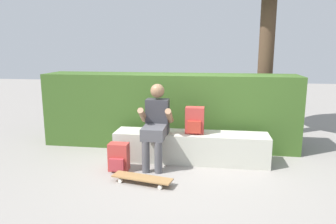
% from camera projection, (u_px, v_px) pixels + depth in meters
% --- Properties ---
extents(ground_plane, '(24.00, 24.00, 0.00)m').
position_uv_depth(ground_plane, '(189.00, 169.00, 4.63)').
color(ground_plane, gray).
extents(bench_main, '(2.34, 0.46, 0.46)m').
position_uv_depth(bench_main, '(191.00, 147.00, 4.89)').
color(bench_main, '#B7B7A7').
rests_on(bench_main, ground).
extents(person_skater, '(0.49, 0.62, 1.21)m').
position_uv_depth(person_skater, '(156.00, 122.00, 4.67)').
color(person_skater, '#333338').
rests_on(person_skater, ground).
extents(skateboard_near_person, '(0.82, 0.36, 0.09)m').
position_uv_depth(skateboard_near_person, '(142.00, 178.00, 4.11)').
color(skateboard_near_person, olive).
rests_on(skateboard_near_person, ground).
extents(backpack_on_bench, '(0.28, 0.23, 0.40)m').
position_uv_depth(backpack_on_bench, '(195.00, 121.00, 4.79)').
color(backpack_on_bench, '#B23833').
rests_on(backpack_on_bench, bench_main).
extents(backpack_on_ground, '(0.28, 0.23, 0.40)m').
position_uv_depth(backpack_on_ground, '(119.00, 157.00, 4.54)').
color(backpack_on_ground, '#B23833').
rests_on(backpack_on_ground, ground).
extents(hedge_row, '(4.41, 0.73, 1.28)m').
position_uv_depth(hedge_row, '(169.00, 110.00, 5.65)').
color(hedge_row, '#375721').
rests_on(hedge_row, ground).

